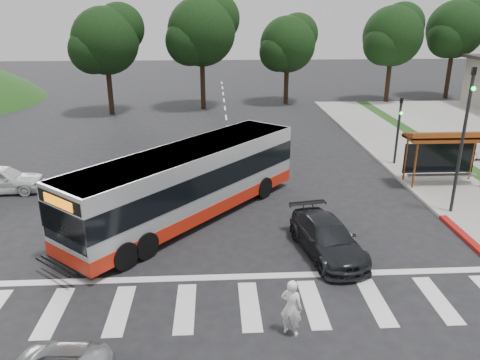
{
  "coord_description": "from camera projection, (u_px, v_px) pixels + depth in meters",
  "views": [
    {
      "loc": [
        -0.98,
        -17.29,
        8.7
      ],
      "look_at": [
        0.09,
        2.06,
        1.6
      ],
      "focal_mm": 35.0,
      "sensor_mm": 36.0,
      "label": 1
    }
  ],
  "objects": [
    {
      "name": "tree_ne_b",
      "position": [
        456.0,
        28.0,
        46.26
      ],
      "size": [
        6.16,
        5.74,
        10.02
      ],
      "color": "black",
      "rests_on": "ground"
    },
    {
      "name": "curb_east",
      "position": [
        387.0,
        167.0,
        27.2
      ],
      "size": [
        0.3,
        40.0,
        0.15
      ],
      "primitive_type": "cube",
      "color": "#9E9991",
      "rests_on": "ground"
    },
    {
      "name": "pedestrian",
      "position": [
        291.0,
        307.0,
        13.05
      ],
      "size": [
        0.76,
        0.68,
        1.74
      ],
      "primitive_type": "imported",
      "rotation": [
        0.0,
        0.0,
        2.62
      ],
      "color": "white",
      "rests_on": "ground"
    },
    {
      "name": "curb_east_red",
      "position": [
        479.0,
        250.0,
        17.82
      ],
      "size": [
        0.32,
        6.0,
        0.15
      ],
      "primitive_type": "cube",
      "color": "maroon",
      "rests_on": "ground"
    },
    {
      "name": "dark_sedan",
      "position": [
        327.0,
        238.0,
        17.47
      ],
      "size": [
        2.61,
        4.75,
        1.31
      ],
      "primitive_type": "imported",
      "rotation": [
        0.0,
        0.0,
        0.18
      ],
      "color": "black",
      "rests_on": "ground"
    },
    {
      "name": "tree_ne_a",
      "position": [
        393.0,
        35.0,
        44.2
      ],
      "size": [
        6.16,
        5.74,
        9.3
      ],
      "color": "black",
      "rests_on": "parking_lot"
    },
    {
      "name": "tree_north_c",
      "position": [
        106.0,
        40.0,
        39.14
      ],
      "size": [
        6.16,
        5.74,
        9.3
      ],
      "color": "black",
      "rests_on": "ground"
    },
    {
      "name": "tree_north_b",
      "position": [
        288.0,
        43.0,
        43.93
      ],
      "size": [
        5.72,
        5.33,
        8.43
      ],
      "color": "black",
      "rests_on": "ground"
    },
    {
      "name": "traffic_signal_ne_tall",
      "position": [
        464.0,
        130.0,
        19.82
      ],
      "size": [
        0.18,
        0.37,
        6.5
      ],
      "color": "black",
      "rests_on": "ground"
    },
    {
      "name": "crosswalk_ladder",
      "position": [
        250.0,
        306.0,
        14.57
      ],
      "size": [
        18.0,
        2.6,
        0.01
      ],
      "primitive_type": "cube",
      "color": "silver",
      "rests_on": "ground"
    },
    {
      "name": "ground",
      "position": [
        241.0,
        234.0,
        19.26
      ],
      "size": [
        140.0,
        140.0,
        0.0
      ],
      "primitive_type": "plane",
      "color": "black",
      "rests_on": "ground"
    },
    {
      "name": "west_car_white",
      "position": [
        1.0,
        179.0,
        23.39
      ],
      "size": [
        4.11,
        1.79,
        1.38
      ],
      "primitive_type": "imported",
      "rotation": [
        0.0,
        0.0,
        1.61
      ],
      "color": "silver",
      "rests_on": "ground"
    },
    {
      "name": "bus_shelter",
      "position": [
        446.0,
        142.0,
        23.8
      ],
      "size": [
        4.2,
        1.6,
        2.86
      ],
      "color": "brown",
      "rests_on": "sidewalk_east"
    },
    {
      "name": "sidewalk_east",
      "position": [
        421.0,
        166.0,
        27.31
      ],
      "size": [
        4.0,
        40.0,
        0.12
      ],
      "primitive_type": "cube",
      "color": "gray",
      "rests_on": "ground"
    },
    {
      "name": "traffic_signal_ne_short",
      "position": [
        399.0,
        124.0,
        26.86
      ],
      "size": [
        0.18,
        0.37,
        4.0
      ],
      "color": "black",
      "rests_on": "ground"
    },
    {
      "name": "transit_bus",
      "position": [
        189.0,
        184.0,
        20.24
      ],
      "size": [
        9.97,
        10.89,
        3.14
      ],
      "primitive_type": null,
      "rotation": [
        0.0,
        0.0,
        -0.72
      ],
      "color": "#AFB2B4",
      "rests_on": "ground"
    },
    {
      "name": "tree_north_a",
      "position": [
        202.0,
        30.0,
        41.22
      ],
      "size": [
        6.6,
        6.15,
        10.17
      ],
      "color": "black",
      "rests_on": "ground"
    }
  ]
}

